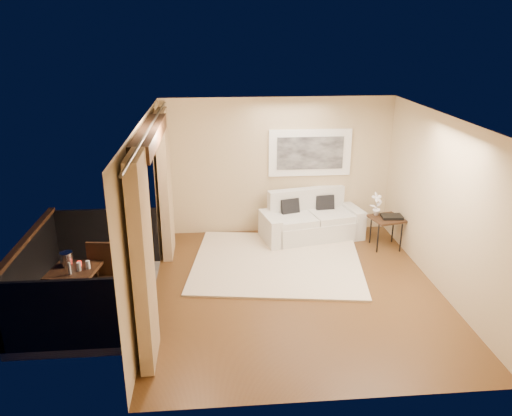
{
  "coord_description": "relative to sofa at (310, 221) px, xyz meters",
  "views": [
    {
      "loc": [
        -1.25,
        -6.91,
        3.93
      ],
      "look_at": [
        -0.56,
        0.98,
        1.05
      ],
      "focal_mm": 35.0,
      "sensor_mm": 36.0,
      "label": 1
    }
  ],
  "objects": [
    {
      "name": "artwork",
      "position": [
        0.01,
        0.38,
        1.29
      ],
      "size": [
        1.62,
        0.07,
        0.92
      ],
      "color": "white",
      "rests_on": "room_shell"
    },
    {
      "name": "orchid",
      "position": [
        1.15,
        -0.47,
        0.49
      ],
      "size": [
        0.27,
        0.23,
        0.44
      ],
      "primitive_type": "imported",
      "rotation": [
        0.0,
        0.0,
        0.39
      ],
      "color": "white",
      "rests_on": "side_table"
    },
    {
      "name": "balcony",
      "position": [
        -3.92,
        -2.09,
        -0.15
      ],
      "size": [
        1.81,
        2.6,
        1.17
      ],
      "color": "#605B56",
      "rests_on": "ground"
    },
    {
      "name": "sofa",
      "position": [
        0.0,
        0.0,
        0.0
      ],
      "size": [
        2.07,
        1.22,
        0.93
      ],
      "rotation": [
        0.0,
        0.0,
        0.21
      ],
      "color": "silver",
      "rests_on": "floor"
    },
    {
      "name": "bistro_table",
      "position": [
        -3.87,
        -2.55,
        0.33
      ],
      "size": [
        0.73,
        0.73,
        0.75
      ],
      "rotation": [
        0.0,
        0.0,
        -0.17
      ],
      "color": "#331D11",
      "rests_on": "balcony"
    },
    {
      "name": "vase",
      "position": [
        -3.86,
        -2.71,
        0.51
      ],
      "size": [
        0.04,
        0.04,
        0.18
      ],
      "primitive_type": "cylinder",
      "color": "silver",
      "rests_on": "bistro_table"
    },
    {
      "name": "candle",
      "position": [
        -3.8,
        -2.45,
        0.45
      ],
      "size": [
        0.06,
        0.06,
        0.07
      ],
      "primitive_type": "cylinder",
      "color": "red",
      "rests_on": "bistro_table"
    },
    {
      "name": "balcony_chair_far",
      "position": [
        -3.27,
        -1.19,
        0.26
      ],
      "size": [
        0.48,
        0.48,
        1.01
      ],
      "rotation": [
        0.0,
        0.0,
        3.24
      ],
      "color": "#331D11",
      "rests_on": "balcony"
    },
    {
      "name": "glass_b",
      "position": [
        -3.66,
        -2.55,
        0.48
      ],
      "size": [
        0.06,
        0.06,
        0.12
      ],
      "primitive_type": "cylinder",
      "color": "white",
      "rests_on": "bistro_table"
    },
    {
      "name": "tray",
      "position": [
        1.4,
        -0.62,
        0.29
      ],
      "size": [
        0.4,
        0.31,
        0.05
      ],
      "primitive_type": "cube",
      "rotation": [
        0.0,
        0.0,
        -0.07
      ],
      "color": "black",
      "rests_on": "side_table"
    },
    {
      "name": "curtains",
      "position": [
        -2.72,
        -2.09,
        1.01
      ],
      "size": [
        0.16,
        4.8,
        2.64
      ],
      "color": "tan",
      "rests_on": "ground"
    },
    {
      "name": "ice_bucket",
      "position": [
        -3.98,
        -2.42,
        0.52
      ],
      "size": [
        0.18,
        0.18,
        0.2
      ],
      "primitive_type": "cylinder",
      "color": "silver",
      "rests_on": "bistro_table"
    },
    {
      "name": "side_table",
      "position": [
        1.32,
        -0.61,
        0.21
      ],
      "size": [
        0.66,
        0.66,
        0.6
      ],
      "rotation": [
        0.0,
        0.0,
        0.23
      ],
      "color": "#331D11",
      "rests_on": "floor"
    },
    {
      "name": "rug",
      "position": [
        -0.8,
        -1.11,
        -0.31
      ],
      "size": [
        3.25,
        2.93,
        0.04
      ],
      "primitive_type": "cube",
      "rotation": [
        0.0,
        0.0,
        -0.14
      ],
      "color": "beige",
      "rests_on": "floor"
    },
    {
      "name": "room_shell",
      "position": [
        -2.74,
        -2.09,
        2.19
      ],
      "size": [
        5.0,
        6.4,
        5.0
      ],
      "color": "white",
      "rests_on": "ground"
    },
    {
      "name": "glass_a",
      "position": [
        -3.77,
        -2.6,
        0.48
      ],
      "size": [
        0.06,
        0.06,
        0.12
      ],
      "primitive_type": "cylinder",
      "color": "silver",
      "rests_on": "bistro_table"
    },
    {
      "name": "balcony_chair_near",
      "position": [
        -3.53,
        -2.35,
        0.26
      ],
      "size": [
        0.49,
        0.49,
        1.01
      ],
      "rotation": [
        0.0,
        0.0,
        -0.12
      ],
      "color": "#331D11",
      "rests_on": "balcony"
    },
    {
      "name": "floor",
      "position": [
        -0.61,
        -2.09,
        -0.33
      ],
      "size": [
        5.0,
        5.0,
        0.0
      ],
      "primitive_type": "plane",
      "color": "brown",
      "rests_on": "ground"
    }
  ]
}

